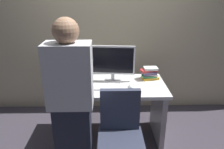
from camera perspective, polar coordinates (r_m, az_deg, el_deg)
ground_plane at (r=3.03m, az=-0.02°, el=-15.83°), size 9.00×9.00×0.00m
wall_back at (r=3.30m, az=-0.35°, el=15.52°), size 6.40×0.10×3.00m
desk at (r=2.76m, az=-0.02°, el=-7.29°), size 1.31×0.70×0.76m
office_chair at (r=2.24m, az=2.23°, el=-17.40°), size 0.52×0.52×0.94m
person_at_desk at (r=2.04m, az=-10.65°, el=-8.19°), size 0.40×0.24×1.64m
monitor at (r=2.66m, az=0.23°, el=3.41°), size 0.54×0.16×0.46m
keyboard at (r=2.54m, az=-1.86°, el=-3.49°), size 0.43×0.14×0.02m
mouse at (r=2.57m, az=5.05°, el=-3.03°), size 0.06×0.10×0.03m
cup_near_keyboard at (r=2.54m, az=-8.04°, el=-2.65°), size 0.07×0.07×0.10m
cup_by_monitor at (r=2.77m, az=-11.19°, el=-1.01°), size 0.08×0.08×0.08m
book_stack at (r=2.82m, az=9.88°, el=0.31°), size 0.25×0.17×0.16m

